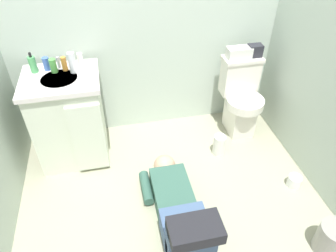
# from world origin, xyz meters

# --- Properties ---
(ground_plane) EXTENTS (2.89, 2.97, 0.04)m
(ground_plane) POSITION_xyz_m (0.00, 0.00, -0.02)
(ground_plane) COLOR #9A997F
(wall_back) EXTENTS (2.55, 0.08, 2.40)m
(wall_back) POSITION_xyz_m (0.00, 1.02, 1.20)
(wall_back) COLOR #B8C8BA
(wall_back) RESTS_ON ground_plane
(toilet) EXTENTS (0.36, 0.46, 0.75)m
(toilet) POSITION_xyz_m (0.84, 0.71, 0.37)
(toilet) COLOR silver
(toilet) RESTS_ON ground_plane
(vanity_cabinet) EXTENTS (0.60, 0.53, 0.82)m
(vanity_cabinet) POSITION_xyz_m (-0.74, 0.66, 0.42)
(vanity_cabinet) COLOR silver
(vanity_cabinet) RESTS_ON ground_plane
(faucet) EXTENTS (0.02, 0.02, 0.10)m
(faucet) POSITION_xyz_m (-0.74, 0.80, 0.87)
(faucet) COLOR silver
(faucet) RESTS_ON vanity_cabinet
(person_plumber) EXTENTS (0.39, 1.06, 0.52)m
(person_plumber) POSITION_xyz_m (-0.00, -0.27, 0.18)
(person_plumber) COLOR #33594C
(person_plumber) RESTS_ON ground_plane
(tissue_box) EXTENTS (0.22, 0.11, 0.10)m
(tissue_box) POSITION_xyz_m (0.80, 0.80, 0.80)
(tissue_box) COLOR silver
(tissue_box) RESTS_ON toilet
(toiletry_bag) EXTENTS (0.12, 0.09, 0.11)m
(toiletry_bag) POSITION_xyz_m (0.95, 0.80, 0.81)
(toiletry_bag) COLOR #26262D
(toiletry_bag) RESTS_ON toilet
(soap_dispenser) EXTENTS (0.06, 0.06, 0.17)m
(soap_dispenser) POSITION_xyz_m (-0.93, 0.78, 0.89)
(soap_dispenser) COLOR #4C9F5C
(soap_dispenser) RESTS_ON vanity_cabinet
(bottle_blue) EXTENTS (0.05, 0.05, 0.10)m
(bottle_blue) POSITION_xyz_m (-0.84, 0.80, 0.87)
(bottle_blue) COLOR #4065B6
(bottle_blue) RESTS_ON vanity_cabinet
(bottle_green) EXTENTS (0.05, 0.05, 0.11)m
(bottle_green) POSITION_xyz_m (-0.78, 0.75, 0.88)
(bottle_green) COLOR #50A348
(bottle_green) RESTS_ON vanity_cabinet
(bottle_amber) EXTENTS (0.04, 0.04, 0.11)m
(bottle_amber) POSITION_xyz_m (-0.70, 0.76, 0.88)
(bottle_amber) COLOR #CB8634
(bottle_amber) RESTS_ON vanity_cabinet
(bottle_clear) EXTENTS (0.06, 0.06, 0.17)m
(bottle_clear) POSITION_xyz_m (-0.63, 0.72, 0.90)
(bottle_clear) COLOR silver
(bottle_clear) RESTS_ON vanity_cabinet
(bottle_white) EXTENTS (0.05, 0.05, 0.11)m
(bottle_white) POSITION_xyz_m (-0.57, 0.80, 0.88)
(bottle_white) COLOR white
(bottle_white) RESTS_ON vanity_cabinet
(trash_can) EXTENTS (0.21, 0.21, 0.24)m
(trash_can) POSITION_xyz_m (0.97, -0.68, 0.12)
(trash_can) COLOR gray
(trash_can) RESTS_ON ground_plane
(paper_towel_roll) EXTENTS (0.11, 0.11, 0.20)m
(paper_towel_roll) POSITION_xyz_m (0.54, 0.39, 0.10)
(paper_towel_roll) COLOR white
(paper_towel_roll) RESTS_ON ground_plane
(toilet_paper_roll) EXTENTS (0.11, 0.11, 0.10)m
(toilet_paper_roll) POSITION_xyz_m (1.03, -0.11, 0.05)
(toilet_paper_roll) COLOR white
(toilet_paper_roll) RESTS_ON ground_plane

